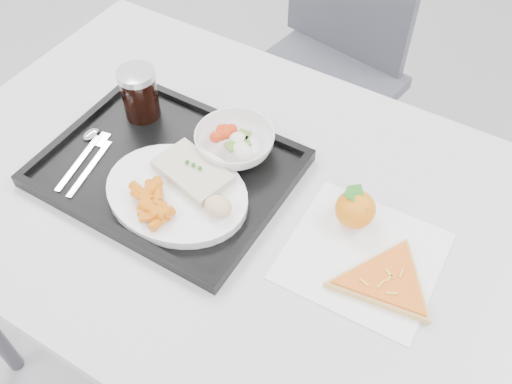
{
  "coord_description": "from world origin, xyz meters",
  "views": [
    {
      "loc": [
        0.39,
        -0.25,
        1.56
      ],
      "look_at": [
        0.04,
        0.31,
        0.77
      ],
      "focal_mm": 40.0,
      "sensor_mm": 36.0,
      "label": 1
    }
  ],
  "objects_px": {
    "tangerine": "(355,209)",
    "pizza_slice": "(387,281)",
    "tray": "(167,170)",
    "salad_bowl": "(235,143)",
    "dinner_plate": "(177,193)",
    "cola_glass": "(139,93)",
    "table": "(234,215)",
    "chair": "(329,50)"
  },
  "relations": [
    {
      "from": "tray",
      "to": "cola_glass",
      "type": "bearing_deg",
      "value": 144.07
    },
    {
      "from": "table",
      "to": "tangerine",
      "type": "relative_size",
      "value": 13.82
    },
    {
      "from": "dinner_plate",
      "to": "pizza_slice",
      "type": "bearing_deg",
      "value": 5.04
    },
    {
      "from": "dinner_plate",
      "to": "salad_bowl",
      "type": "bearing_deg",
      "value": 79.0
    },
    {
      "from": "table",
      "to": "salad_bowl",
      "type": "relative_size",
      "value": 7.89
    },
    {
      "from": "tray",
      "to": "dinner_plate",
      "type": "relative_size",
      "value": 1.67
    },
    {
      "from": "table",
      "to": "tangerine",
      "type": "distance_m",
      "value": 0.25
    },
    {
      "from": "tray",
      "to": "cola_glass",
      "type": "relative_size",
      "value": 4.17
    },
    {
      "from": "tray",
      "to": "salad_bowl",
      "type": "bearing_deg",
      "value": 49.17
    },
    {
      "from": "cola_glass",
      "to": "pizza_slice",
      "type": "height_order",
      "value": "cola_glass"
    },
    {
      "from": "salad_bowl",
      "to": "dinner_plate",
      "type": "bearing_deg",
      "value": -101.0
    },
    {
      "from": "dinner_plate",
      "to": "pizza_slice",
      "type": "xyz_separation_m",
      "value": [
        0.39,
        0.03,
        -0.01
      ]
    },
    {
      "from": "dinner_plate",
      "to": "table",
      "type": "bearing_deg",
      "value": 42.98
    },
    {
      "from": "tangerine",
      "to": "pizza_slice",
      "type": "xyz_separation_m",
      "value": [
        0.1,
        -0.09,
        -0.02
      ]
    },
    {
      "from": "table",
      "to": "tray",
      "type": "xyz_separation_m",
      "value": [
        -0.13,
        -0.02,
        0.08
      ]
    },
    {
      "from": "chair",
      "to": "tangerine",
      "type": "relative_size",
      "value": 10.71
    },
    {
      "from": "tray",
      "to": "chair",
      "type": "bearing_deg",
      "value": 91.55
    },
    {
      "from": "tray",
      "to": "pizza_slice",
      "type": "xyz_separation_m",
      "value": [
        0.45,
        -0.01,
        0.0
      ]
    },
    {
      "from": "pizza_slice",
      "to": "dinner_plate",
      "type": "bearing_deg",
      "value": -174.96
    },
    {
      "from": "chair",
      "to": "cola_glass",
      "type": "bearing_deg",
      "value": -99.14
    },
    {
      "from": "tray",
      "to": "salad_bowl",
      "type": "xyz_separation_m",
      "value": [
        0.09,
        0.1,
        0.03
      ]
    },
    {
      "from": "table",
      "to": "chair",
      "type": "distance_m",
      "value": 0.79
    },
    {
      "from": "tangerine",
      "to": "tray",
      "type": "bearing_deg",
      "value": -167.62
    },
    {
      "from": "salad_bowl",
      "to": "pizza_slice",
      "type": "bearing_deg",
      "value": -17.52
    },
    {
      "from": "chair",
      "to": "salad_bowl",
      "type": "relative_size",
      "value": 6.11
    },
    {
      "from": "salad_bowl",
      "to": "tray",
      "type": "bearing_deg",
      "value": -130.83
    },
    {
      "from": "chair",
      "to": "pizza_slice",
      "type": "relative_size",
      "value": 3.22
    },
    {
      "from": "tray",
      "to": "tangerine",
      "type": "distance_m",
      "value": 0.36
    },
    {
      "from": "table",
      "to": "tangerine",
      "type": "xyz_separation_m",
      "value": [
        0.22,
        0.06,
        0.1
      ]
    },
    {
      "from": "tangerine",
      "to": "pizza_slice",
      "type": "bearing_deg",
      "value": -41.85
    },
    {
      "from": "tray",
      "to": "salad_bowl",
      "type": "relative_size",
      "value": 2.96
    },
    {
      "from": "dinner_plate",
      "to": "cola_glass",
      "type": "distance_m",
      "value": 0.24
    },
    {
      "from": "table",
      "to": "cola_glass",
      "type": "xyz_separation_m",
      "value": [
        -0.26,
        0.07,
        0.14
      ]
    },
    {
      "from": "table",
      "to": "pizza_slice",
      "type": "xyz_separation_m",
      "value": [
        0.32,
        -0.03,
        0.08
      ]
    },
    {
      "from": "dinner_plate",
      "to": "salad_bowl",
      "type": "xyz_separation_m",
      "value": [
        0.03,
        0.15,
        0.01
      ]
    },
    {
      "from": "cola_glass",
      "to": "salad_bowl",
      "type": "bearing_deg",
      "value": 1.79
    },
    {
      "from": "table",
      "to": "chair",
      "type": "height_order",
      "value": "chair"
    },
    {
      "from": "chair",
      "to": "tangerine",
      "type": "bearing_deg",
      "value": -62.04
    },
    {
      "from": "tangerine",
      "to": "salad_bowl",
      "type": "bearing_deg",
      "value": 174.63
    },
    {
      "from": "chair",
      "to": "cola_glass",
      "type": "height_order",
      "value": "chair"
    },
    {
      "from": "tray",
      "to": "cola_glass",
      "type": "xyz_separation_m",
      "value": [
        -0.13,
        0.09,
        0.06
      ]
    },
    {
      "from": "chair",
      "to": "dinner_plate",
      "type": "bearing_deg",
      "value": -84.47
    }
  ]
}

